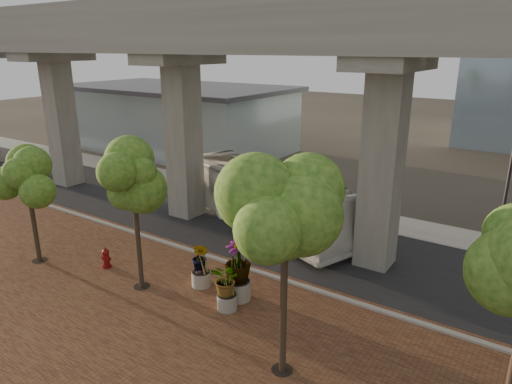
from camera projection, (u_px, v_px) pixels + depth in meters
The scene contains 16 objects.
ground at pixel (248, 249), 23.55m from camera, with size 160.00×160.00×0.00m, color #353026.
brick_plaza at pixel (127, 322), 17.22m from camera, with size 70.00×13.00×0.06m, color brown.
asphalt_road at pixel (269, 236), 25.12m from camera, with size 90.00×8.00×0.04m, color black.
curb_strip at pixel (224, 262), 21.95m from camera, with size 70.00×0.25×0.16m, color #9A9890.
far_sidewalk at pixel (314, 208), 29.46m from camera, with size 90.00×3.00×0.06m, color #9A9890.
transit_viaduct at pixel (270, 102), 22.92m from camera, with size 72.00×5.60×12.40m.
station_pavilion at pixel (176, 117), 45.87m from camera, with size 23.00×13.00×6.30m.
transit_bus at pixel (264, 198), 25.79m from camera, with size 2.96×12.61×3.52m, color silver.
fire_hydrant at pixel (106, 258), 21.31m from camera, with size 0.48×0.43×0.96m.
planter_front at pixel (227, 282), 17.67m from camera, with size 1.77×1.77×1.95m.
planter_right at pixel (238, 263), 18.27m from camera, with size 2.51×2.51×2.69m.
planter_left at pixel (201, 260), 19.42m from camera, with size 1.85×1.85×2.03m.
street_tree_far_west at pixel (27, 179), 20.88m from camera, with size 3.24×3.24×5.60m.
street_tree_near_west at pixel (133, 181), 18.27m from camera, with size 3.08×3.08×6.17m.
street_tree_near_east at pixel (285, 213), 12.98m from camera, with size 4.34×4.34×7.37m.
streetlamp_west at pixel (186, 124), 33.77m from camera, with size 0.38×1.12×7.74m.
Camera 1 is at (12.40, -17.63, 9.94)m, focal length 32.00 mm.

